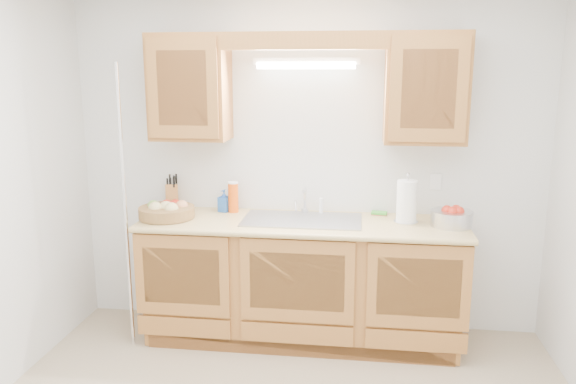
% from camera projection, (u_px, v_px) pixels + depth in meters
% --- Properties ---
extents(room, '(3.52, 3.50, 2.50)m').
position_uv_depth(room, '(277.00, 215.00, 2.76)').
color(room, tan).
rests_on(room, ground).
extents(base_cabinets, '(2.20, 0.60, 0.86)m').
position_uv_depth(base_cabinets, '(302.00, 281.00, 4.09)').
color(base_cabinets, '#A1602F').
rests_on(base_cabinets, ground).
extents(countertop, '(2.30, 0.63, 0.04)m').
position_uv_depth(countertop, '(302.00, 224.00, 3.98)').
color(countertop, tan).
rests_on(countertop, base_cabinets).
extents(upper_cabinet_left, '(0.55, 0.33, 0.75)m').
position_uv_depth(upper_cabinet_left, '(190.00, 88.00, 4.03)').
color(upper_cabinet_left, '#A1602F').
rests_on(upper_cabinet_left, room).
extents(upper_cabinet_right, '(0.55, 0.33, 0.75)m').
position_uv_depth(upper_cabinet_right, '(426.00, 88.00, 3.82)').
color(upper_cabinet_right, '#A1602F').
rests_on(upper_cabinet_right, room).
extents(valance, '(2.20, 0.05, 0.12)m').
position_uv_depth(valance, '(303.00, 40.00, 3.72)').
color(valance, '#A1602F').
rests_on(valance, room).
extents(fluorescent_fixture, '(0.76, 0.08, 0.08)m').
position_uv_depth(fluorescent_fixture, '(306.00, 63.00, 3.97)').
color(fluorescent_fixture, white).
rests_on(fluorescent_fixture, room).
extents(sink, '(0.84, 0.46, 0.36)m').
position_uv_depth(sink, '(302.00, 230.00, 4.01)').
color(sink, '#9E9EA3').
rests_on(sink, countertop).
extents(wire_shelf_pole, '(0.03, 0.03, 2.00)m').
position_uv_depth(wire_shelf_pole, '(125.00, 211.00, 3.87)').
color(wire_shelf_pole, silver).
rests_on(wire_shelf_pole, ground).
extents(outlet_plate, '(0.08, 0.01, 0.12)m').
position_uv_depth(outlet_plate, '(435.00, 182.00, 4.10)').
color(outlet_plate, white).
rests_on(outlet_plate, room).
extents(fruit_basket, '(0.42, 0.42, 0.12)m').
position_uv_depth(fruit_basket, '(167.00, 211.00, 4.05)').
color(fruit_basket, olive).
rests_on(fruit_basket, countertop).
extents(knife_block, '(0.14, 0.18, 0.28)m').
position_uv_depth(knife_block, '(172.00, 196.00, 4.31)').
color(knife_block, '#A1602F').
rests_on(knife_block, countertop).
extents(orange_canister, '(0.09, 0.09, 0.23)m').
position_uv_depth(orange_canister, '(233.00, 197.00, 4.21)').
color(orange_canister, '#F5560D').
rests_on(orange_canister, countertop).
extents(soap_bottle, '(0.10, 0.10, 0.17)m').
position_uv_depth(soap_bottle, '(224.00, 201.00, 4.24)').
color(soap_bottle, blue).
rests_on(soap_bottle, countertop).
extents(sponge, '(0.12, 0.09, 0.02)m').
position_uv_depth(sponge, '(379.00, 213.00, 4.15)').
color(sponge, '#CC333F').
rests_on(sponge, countertop).
extents(paper_towel, '(0.18, 0.18, 0.35)m').
position_uv_depth(paper_towel, '(407.00, 202.00, 3.91)').
color(paper_towel, silver).
rests_on(paper_towel, countertop).
extents(apple_bowl, '(0.36, 0.36, 0.15)m').
position_uv_depth(apple_bowl, '(452.00, 217.00, 3.84)').
color(apple_bowl, silver).
rests_on(apple_bowl, countertop).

